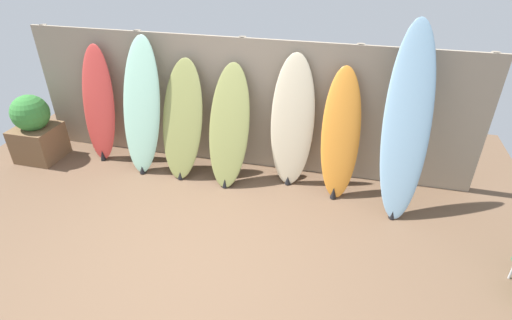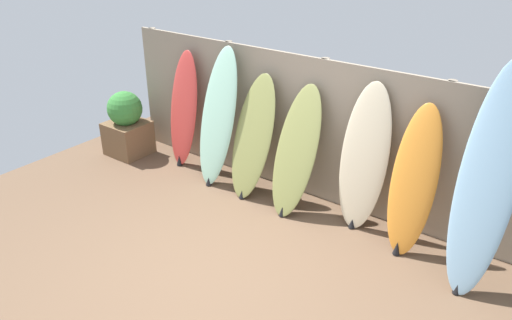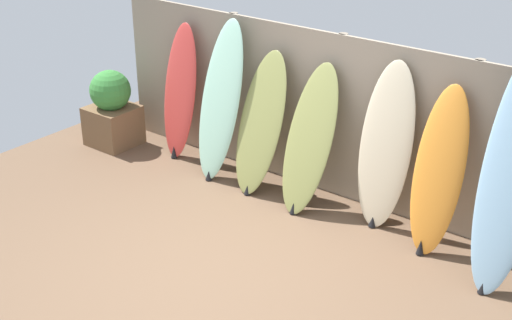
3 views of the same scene
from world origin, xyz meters
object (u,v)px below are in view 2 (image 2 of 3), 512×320
at_px(surfboard_red_0, 184,110).
at_px(surfboard_olive_3, 296,152).
at_px(surfboard_cream_4, 364,158).
at_px(surfboard_seafoam_1, 218,118).
at_px(surfboard_orange_5, 414,182).
at_px(surfboard_olive_2, 253,138).
at_px(planter_box, 127,125).
at_px(surfboard_skyblue_6, 488,182).

relative_size(surfboard_red_0, surfboard_olive_3, 1.07).
distance_m(surfboard_red_0, surfboard_cream_4, 2.75).
xyz_separation_m(surfboard_olive_3, surfboard_cream_4, (0.79, 0.16, 0.09)).
bearing_deg(surfboard_seafoam_1, surfboard_orange_5, 0.85).
xyz_separation_m(surfboard_seafoam_1, surfboard_cream_4, (2.01, 0.14, -0.06)).
distance_m(surfboard_olive_2, planter_box, 2.25).
relative_size(surfboard_red_0, surfboard_seafoam_1, 0.91).
bearing_deg(surfboard_olive_2, surfboard_cream_4, 5.86).
bearing_deg(surfboard_orange_5, surfboard_olive_2, -178.75).
height_order(surfboard_seafoam_1, surfboard_cream_4, surfboard_seafoam_1).
distance_m(surfboard_olive_2, surfboard_olive_3, 0.65).
bearing_deg(surfboard_cream_4, surfboard_orange_5, -9.51).
height_order(surfboard_olive_2, planter_box, surfboard_olive_2).
xyz_separation_m(surfboard_olive_3, surfboard_skyblue_6, (2.11, -0.09, 0.33)).
xyz_separation_m(surfboard_cream_4, surfboard_orange_5, (0.62, -0.10, -0.05)).
bearing_deg(surfboard_olive_2, surfboard_orange_5, 1.25).
bearing_deg(surfboard_red_0, surfboard_seafoam_1, -8.96).
bearing_deg(surfboard_skyblue_6, surfboard_orange_5, 168.67).
xyz_separation_m(surfboard_red_0, surfboard_olive_3, (1.96, -0.13, -0.06)).
height_order(surfboard_red_0, surfboard_olive_3, surfboard_red_0).
bearing_deg(surfboard_skyblue_6, surfboard_cream_4, 169.51).
height_order(surfboard_olive_2, surfboard_cream_4, surfboard_cream_4).
distance_m(surfboard_olive_2, surfboard_orange_5, 2.06).
distance_m(surfboard_seafoam_1, surfboard_olive_3, 1.23).
xyz_separation_m(surfboard_seafoam_1, surfboard_olive_2, (0.57, -0.01, -0.13)).
bearing_deg(surfboard_olive_2, surfboard_skyblue_6, -2.01).
bearing_deg(surfboard_cream_4, surfboard_olive_3, -168.65).
bearing_deg(surfboard_olive_3, surfboard_cream_4, 11.35).
bearing_deg(surfboard_skyblue_6, planter_box, -179.11).
height_order(surfboard_seafoam_1, planter_box, surfboard_seafoam_1).
relative_size(surfboard_orange_5, surfboard_skyblue_6, 0.73).
distance_m(surfboard_orange_5, planter_box, 4.30).
relative_size(surfboard_red_0, surfboard_orange_5, 1.03).
relative_size(surfboard_seafoam_1, surfboard_olive_3, 1.19).
relative_size(surfboard_cream_4, surfboard_orange_5, 1.06).
xyz_separation_m(surfboard_cream_4, planter_box, (-3.66, -0.32, -0.37)).
height_order(surfboard_red_0, planter_box, surfboard_red_0).
distance_m(surfboard_cream_4, planter_box, 3.70).
distance_m(surfboard_olive_2, surfboard_skyblue_6, 2.78).
height_order(surfboard_olive_3, surfboard_skyblue_6, surfboard_skyblue_6).
relative_size(surfboard_red_0, planter_box, 1.68).
bearing_deg(surfboard_olive_3, surfboard_olive_2, 179.02).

